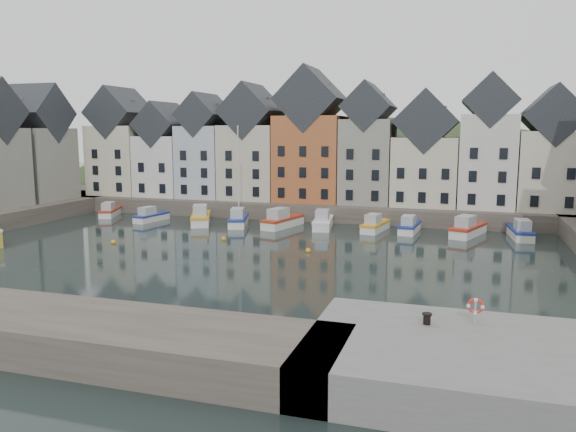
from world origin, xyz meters
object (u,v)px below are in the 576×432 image
at_px(boat_d, 238,219).
at_px(life_ring_post, 475,307).
at_px(boat_a, 110,212).
at_px(mooring_bollard, 427,318).

distance_m(boat_d, life_ring_post, 43.31).
relative_size(boat_a, boat_d, 0.48).
xyz_separation_m(boat_a, boat_d, (19.40, -1.95, 0.15)).
xyz_separation_m(mooring_bollard, life_ring_post, (2.24, 0.81, 0.55)).
height_order(boat_d, life_ring_post, boat_d).
distance_m(mooring_bollard, life_ring_post, 2.44).
bearing_deg(boat_d, boat_a, 157.63).
xyz_separation_m(boat_a, mooring_bollard, (43.71, -36.91, 1.67)).
height_order(boat_d, mooring_bollard, boat_d).
relative_size(boat_a, mooring_bollard, 10.47).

